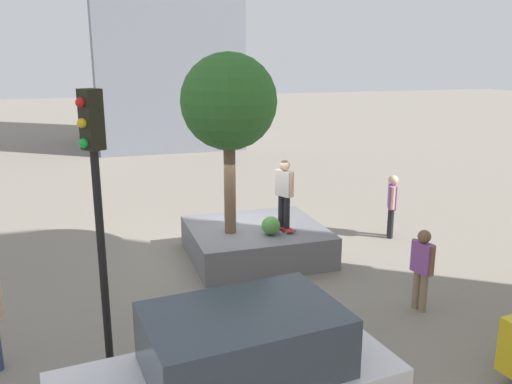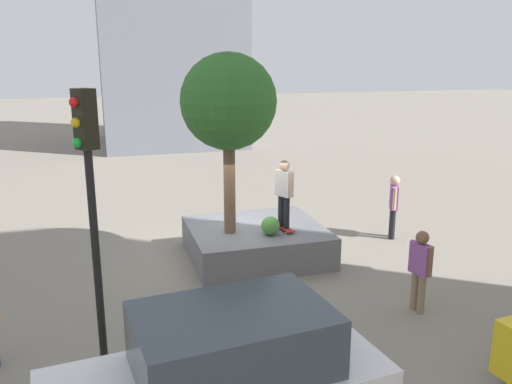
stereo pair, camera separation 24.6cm
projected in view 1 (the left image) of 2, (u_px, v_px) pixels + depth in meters
ground_plane at (233, 259)px, 13.22m from camera, size 120.00×120.00×0.00m
planter_ledge at (256, 242)px, 13.30m from camera, size 3.29×2.98×0.80m
plaza_tree at (229, 103)px, 12.01m from camera, size 2.23×2.23×4.26m
boxwood_shrub at (271, 226)px, 12.56m from camera, size 0.45×0.45×0.45m
skateboard at (284, 228)px, 12.94m from camera, size 0.36×0.83×0.07m
skateboarder at (284, 189)px, 12.70m from camera, size 0.37×0.52×1.68m
traffic_light_corner at (96, 190)px, 7.55m from camera, size 0.37×0.37×4.50m
pedestrian_crossing at (422, 264)px, 10.35m from camera, size 0.28×0.56×1.68m
bystander_watching at (392, 202)px, 14.62m from camera, size 0.40×0.55×1.79m
plaza_lowrise_south at (160, 10)px, 29.66m from camera, size 7.71×8.09×15.11m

